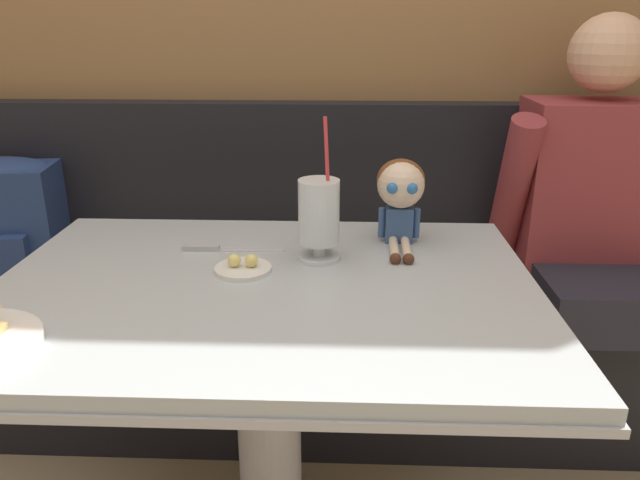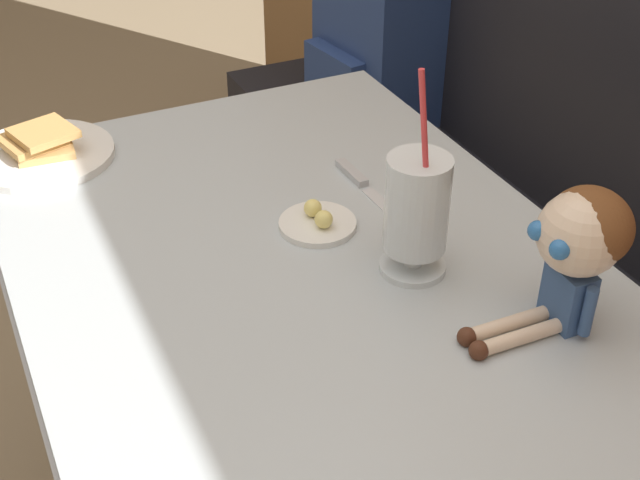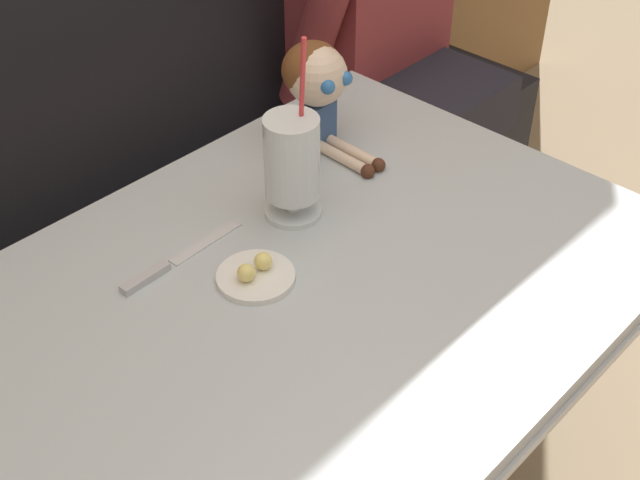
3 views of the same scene
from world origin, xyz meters
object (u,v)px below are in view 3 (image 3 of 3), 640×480
(butter_saucer, at_px, (256,274))
(butter_knife, at_px, (163,267))
(seated_doll, at_px, (317,81))
(diner_patron, at_px, (382,2))
(milkshake_glass, at_px, (292,162))

(butter_saucer, relative_size, butter_knife, 0.51)
(seated_doll, xyz_separation_m, diner_patron, (0.58, 0.33, -0.13))
(milkshake_glass, relative_size, butter_saucer, 2.63)
(butter_knife, relative_size, seated_doll, 1.07)
(butter_saucer, relative_size, seated_doll, 0.55)
(butter_saucer, distance_m, seated_doll, 0.41)
(butter_knife, height_order, seated_doll, seated_doll)
(diner_patron, bearing_deg, butter_knife, -158.06)
(seated_doll, distance_m, diner_patron, 0.67)
(diner_patron, bearing_deg, milkshake_glass, -149.61)
(milkshake_glass, distance_m, seated_doll, 0.22)
(milkshake_glass, height_order, diner_patron, diner_patron)
(seated_doll, height_order, diner_patron, diner_patron)
(milkshake_glass, bearing_deg, diner_patron, 30.39)
(diner_patron, bearing_deg, seated_doll, -150.54)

